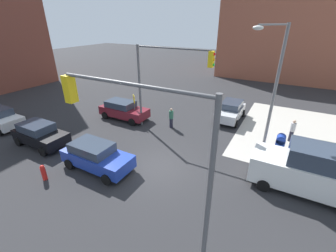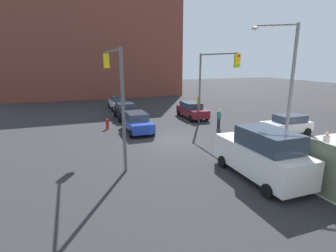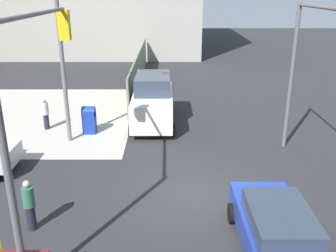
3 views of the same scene
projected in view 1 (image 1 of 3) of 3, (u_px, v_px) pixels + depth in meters
The scene contains 16 objects.
ground_plane at pixel (160, 166), 13.78m from camera, with size 120.00×120.00×0.00m, color #28282B.
sidewalk_corner at pixel (323, 139), 16.95m from camera, with size 12.00×12.00×0.01m, color #ADA89E.
traffic_signal_nw_corner at pixel (165, 73), 16.28m from camera, with size 6.09×0.36×6.50m.
traffic_signal_se_corner at pixel (146, 139), 7.24m from camera, with size 5.88×0.36×6.50m.
street_lamp_corner at pixel (273, 81), 13.92m from camera, with size 1.70×2.29×8.00m.
warning_sign_two_way at pixel (134, 103), 19.24m from camera, with size 0.48×0.48×2.40m.
mailbox_blue at pixel (280, 144), 14.69m from camera, with size 0.56×0.64×1.43m.
fire_hydrant at pixel (43, 172), 12.43m from camera, with size 0.26×0.26×0.94m.
coupe_blue at pixel (96, 156), 13.28m from camera, with size 4.34×2.02×1.62m.
coupe_black at pixel (40, 134), 15.80m from camera, with size 4.06×2.02×1.62m.
hatchback_silver at pixel (231, 111), 19.90m from camera, with size 2.02×3.99×1.62m.
sedan_white at pixel (0, 118), 18.39m from camera, with size 3.93×2.02×1.62m.
coupe_maroon at pixel (123, 110), 20.10m from camera, with size 4.44×2.02×1.62m.
van_white_delivery at pixel (311, 171), 11.25m from camera, with size 5.40×2.32×2.62m.
pedestrian_crossing at pixel (292, 130), 16.28m from camera, with size 0.36×0.36×1.67m.
pedestrian_waiting at pixel (171, 118), 18.39m from camera, with size 0.36×0.36×1.68m.
Camera 1 is at (5.96, -9.73, 8.12)m, focal length 24.00 mm.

